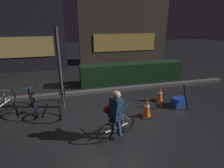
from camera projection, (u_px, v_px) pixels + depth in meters
ground_plane at (111, 119)px, 5.41m from camera, size 40.00×40.00×0.00m
sidewalk_curb at (98, 91)px, 7.40m from camera, size 12.00×0.24×0.12m
hedge_row at (132, 73)px, 8.51m from camera, size 4.80×0.70×0.92m
storefront_left at (22, 27)px, 9.75m from camera, size 4.47×0.54×4.90m
storefront_right at (124, 27)px, 11.83m from camera, size 5.95×0.54×4.70m
street_post at (60, 70)px, 5.75m from camera, size 0.10×0.10×2.63m
parked_bike_leftmost at (0, 106)px, 5.52m from camera, size 0.58×1.55×0.74m
parked_bike_left_mid at (33, 102)px, 5.80m from camera, size 0.55×1.52×0.73m
parked_bike_center_left at (62, 101)px, 5.82m from camera, size 0.46×1.68×0.77m
traffic_cone_near at (147, 108)px, 5.48m from camera, size 0.36×0.36×0.61m
traffic_cone_far at (160, 94)px, 6.56m from camera, size 0.36×0.36×0.56m
blue_crate at (179, 102)px, 6.22m from camera, size 0.48×0.37×0.30m
cyclist at (115, 114)px, 4.44m from camera, size 1.11×0.54×1.25m
closed_umbrella at (186, 98)px, 5.92m from camera, size 0.13×0.32×0.82m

